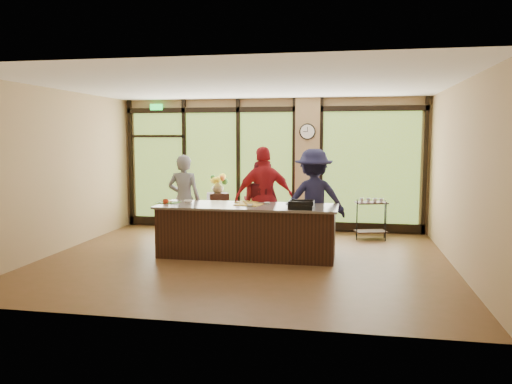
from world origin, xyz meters
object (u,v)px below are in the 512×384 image
at_px(flower_stand, 218,212).
at_px(roasting_pan, 301,207).
at_px(bar_cart, 371,215).
at_px(island_base, 247,232).
at_px(cook_left, 184,199).
at_px(cook_right, 313,200).

bearing_deg(flower_stand, roasting_pan, -74.28).
relative_size(roasting_pan, flower_stand, 0.47).
xyz_separation_m(flower_stand, bar_cart, (3.37, -0.25, 0.08)).
height_order(island_base, flower_stand, same).
bearing_deg(island_base, cook_left, 150.60).
bearing_deg(cook_right, bar_cart, -147.66).
distance_m(island_base, bar_cart, 2.96).
bearing_deg(roasting_pan, cook_left, 160.40).
distance_m(roasting_pan, flower_stand, 3.29).
relative_size(island_base, roasting_pan, 7.45).
relative_size(flower_stand, bar_cart, 1.01).
xyz_separation_m(roasting_pan, flower_stand, (-2.11, 2.47, -0.52)).
xyz_separation_m(island_base, bar_cart, (2.25, 1.93, 0.08)).
bearing_deg(island_base, cook_right, 31.49).
distance_m(cook_right, bar_cart, 1.72).
height_order(cook_left, roasting_pan, cook_left).
relative_size(cook_left, flower_stand, 2.03).
distance_m(cook_left, roasting_pan, 2.69).
bearing_deg(roasting_pan, cook_right, 87.05).
height_order(cook_left, cook_right, cook_right).
xyz_separation_m(cook_left, bar_cart, (3.70, 1.11, -0.37)).
height_order(island_base, cook_right, cook_right).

